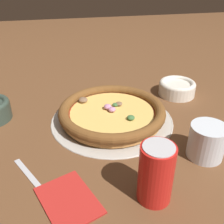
# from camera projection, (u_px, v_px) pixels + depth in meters

# --- Properties ---
(ground_plane) EXTENTS (3.00, 3.00, 0.00)m
(ground_plane) POSITION_uv_depth(u_px,v_px,m) (112.00, 120.00, 0.76)
(ground_plane) COLOR brown
(pizza_tray) EXTENTS (0.35, 0.35, 0.01)m
(pizza_tray) POSITION_uv_depth(u_px,v_px,m) (112.00, 119.00, 0.76)
(pizza_tray) COLOR #B7B2A8
(pizza_tray) RESTS_ON ground_plane
(pizza) EXTENTS (0.30, 0.30, 0.04)m
(pizza) POSITION_uv_depth(u_px,v_px,m) (112.00, 112.00, 0.74)
(pizza) COLOR #BC7F42
(pizza) RESTS_ON pizza_tray
(bowl_near) EXTENTS (0.12, 0.12, 0.05)m
(bowl_near) POSITION_uv_depth(u_px,v_px,m) (177.00, 88.00, 0.88)
(bowl_near) COLOR silver
(bowl_near) RESTS_ON ground_plane
(drinking_cup) EXTENTS (0.08, 0.08, 0.08)m
(drinking_cup) POSITION_uv_depth(u_px,v_px,m) (207.00, 141.00, 0.60)
(drinking_cup) COLOR silver
(drinking_cup) RESTS_ON ground_plane
(napkin) EXTENTS (0.16, 0.14, 0.01)m
(napkin) POSITION_uv_depth(u_px,v_px,m) (68.00, 200.00, 0.50)
(napkin) COLOR #B2231E
(napkin) RESTS_ON ground_plane
(fork) EXTENTS (0.18, 0.11, 0.00)m
(fork) POSITION_uv_depth(u_px,v_px,m) (39.00, 187.00, 0.53)
(fork) COLOR #B7B7BC
(fork) RESTS_ON ground_plane
(beverage_can) EXTENTS (0.07, 0.07, 0.12)m
(beverage_can) POSITION_uv_depth(u_px,v_px,m) (156.00, 173.00, 0.48)
(beverage_can) COLOR red
(beverage_can) RESTS_ON ground_plane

